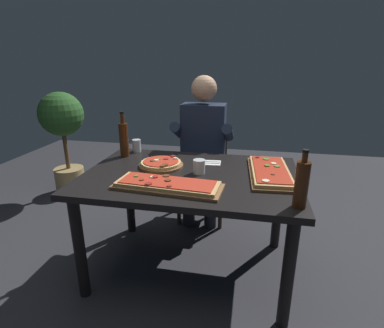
# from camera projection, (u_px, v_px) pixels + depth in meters

# --- Properties ---
(ground_plane) EXTENTS (6.40, 6.40, 0.00)m
(ground_plane) POSITION_uv_depth(u_px,v_px,m) (191.00, 267.00, 2.24)
(ground_plane) COLOR #2D2D33
(dining_table) EXTENTS (1.40, 0.96, 0.74)m
(dining_table) POSITION_uv_depth(u_px,v_px,m) (191.00, 187.00, 2.03)
(dining_table) COLOR black
(dining_table) RESTS_ON ground_plane
(pizza_rectangular_front) EXTENTS (0.66, 0.28, 0.05)m
(pizza_rectangular_front) POSITION_uv_depth(u_px,v_px,m) (168.00, 185.00, 1.77)
(pizza_rectangular_front) COLOR brown
(pizza_rectangular_front) RESTS_ON dining_table
(pizza_rectangular_left) EXTENTS (0.30, 0.61, 0.05)m
(pizza_rectangular_left) POSITION_uv_depth(u_px,v_px,m) (270.00, 172.00, 1.97)
(pizza_rectangular_left) COLOR brown
(pizza_rectangular_left) RESTS_ON dining_table
(pizza_round_far) EXTENTS (0.31, 0.31, 0.05)m
(pizza_round_far) POSITION_uv_depth(u_px,v_px,m) (161.00, 164.00, 2.12)
(pizza_round_far) COLOR brown
(pizza_round_far) RESTS_ON dining_table
(wine_bottle_dark) EXTENTS (0.07, 0.07, 0.35)m
(wine_bottle_dark) POSITION_uv_depth(u_px,v_px,m) (124.00, 139.00, 2.31)
(wine_bottle_dark) COLOR #47230F
(wine_bottle_dark) RESTS_ON dining_table
(oil_bottle_amber) EXTENTS (0.07, 0.07, 0.30)m
(oil_bottle_amber) POSITION_uv_depth(u_px,v_px,m) (302.00, 184.00, 1.50)
(oil_bottle_amber) COLOR #47230F
(oil_bottle_amber) RESTS_ON dining_table
(tumbler_near_camera) EXTENTS (0.08, 0.08, 0.09)m
(tumbler_near_camera) POSITION_uv_depth(u_px,v_px,m) (199.00, 167.00, 1.99)
(tumbler_near_camera) COLOR silver
(tumbler_near_camera) RESTS_ON dining_table
(tumbler_far_side) EXTENTS (0.07, 0.07, 0.10)m
(tumbler_far_side) POSITION_uv_depth(u_px,v_px,m) (137.00, 146.00, 2.46)
(tumbler_far_side) COLOR silver
(tumbler_far_side) RESTS_ON dining_table
(napkin_cutlery_set) EXTENTS (0.19, 0.12, 0.01)m
(napkin_cutlery_set) POSITION_uv_depth(u_px,v_px,m) (208.00, 163.00, 2.19)
(napkin_cutlery_set) COLOR white
(napkin_cutlery_set) RESTS_ON dining_table
(diner_chair) EXTENTS (0.44, 0.44, 0.87)m
(diner_chair) POSITION_uv_depth(u_px,v_px,m) (204.00, 167.00, 2.88)
(diner_chair) COLOR #3D2B1E
(diner_chair) RESTS_ON ground_plane
(seated_diner) EXTENTS (0.53, 0.41, 1.33)m
(seated_diner) POSITION_uv_depth(u_px,v_px,m) (203.00, 144.00, 2.69)
(seated_diner) COLOR #23232D
(seated_diner) RESTS_ON ground_plane
(potted_plant_corner) EXTENTS (0.47, 0.47, 1.14)m
(potted_plant_corner) POSITION_uv_depth(u_px,v_px,m) (63.00, 130.00, 3.29)
(potted_plant_corner) COLOR tan
(potted_plant_corner) RESTS_ON ground_plane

